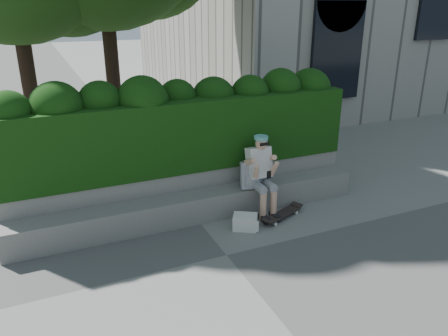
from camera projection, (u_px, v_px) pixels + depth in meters
name	position (u px, v px, depth m)	size (l,w,h in m)	color
ground	(227.00, 255.00, 6.35)	(80.00, 80.00, 0.00)	slate
bench_ledge	(196.00, 207.00, 7.34)	(6.00, 0.45, 0.45)	gray
planter_wall	(187.00, 188.00, 7.69)	(6.00, 0.50, 0.75)	gray
hedge	(181.00, 132.00, 7.54)	(6.00, 1.00, 1.20)	black
person	(260.00, 172.00, 7.41)	(0.40, 0.76, 1.38)	gray
skateboard	(282.00, 214.00, 7.42)	(0.86, 0.51, 0.09)	black
backpack_plaid	(250.00, 175.00, 7.45)	(0.31, 0.17, 0.46)	silver
backpack_ground	(245.00, 222.00, 7.05)	(0.38, 0.27, 0.25)	silver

